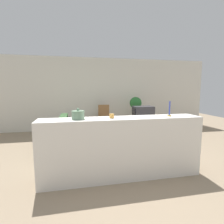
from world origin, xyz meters
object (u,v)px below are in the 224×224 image
Objects in this scene: decorative_bowl at (78,115)px; potted_plant at (136,104)px; couch at (76,137)px; television at (143,113)px; wooden_chair at (104,118)px.

potted_plant is at bearing 57.16° from decorative_bowl.
television reaches higher than couch.
potted_plant is 2.71× the size of decorative_bowl.
decorative_bowl is at bearing -106.10° from wooden_chair.
couch is at bearing -124.40° from wooden_chair.
potted_plant is (0.04, 0.83, 0.24)m from television.
potted_plant is at bearing 1.16° from wooden_chair.
television is at bearing 17.13° from couch.
wooden_chair is 4.81× the size of decorative_bowl.
decorative_bowl is (0.07, -1.78, 0.85)m from couch.
potted_plant is at bearing 34.38° from couch.
potted_plant is (1.18, 0.02, 0.48)m from wooden_chair.
television is 3.13× the size of decorative_bowl.
couch is 2.74m from potted_plant.
television reaches higher than wooden_chair.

